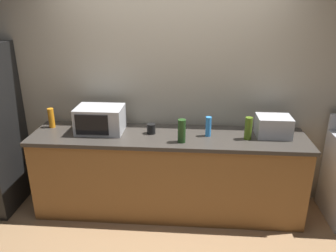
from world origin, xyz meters
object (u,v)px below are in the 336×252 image
at_px(bottle_olive_oil, 248,128).
at_px(bottle_wine, 182,131).
at_px(microwave, 100,119).
at_px(mug_black, 151,129).
at_px(bottle_dish_soap, 51,118).
at_px(bottle_spray_cleaner, 208,127).
at_px(toaster_oven, 273,126).

bearing_deg(bottle_olive_oil, bottle_wine, -169.16).
height_order(microwave, mug_black, microwave).
bearing_deg(microwave, bottle_dish_soap, 171.68).
bearing_deg(bottle_wine, bottle_olive_oil, 10.84).
distance_m(bottle_olive_oil, bottle_spray_cleaner, 0.39).
bearing_deg(toaster_oven, mug_black, -178.71).
relative_size(bottle_dish_soap, bottle_spray_cleaner, 1.05).
relative_size(toaster_oven, bottle_olive_oil, 1.49).
distance_m(microwave, bottle_wine, 0.89).
distance_m(microwave, bottle_spray_cleaner, 1.13).
height_order(microwave, bottle_dish_soap, microwave).
distance_m(microwave, bottle_dish_soap, 0.57).
bearing_deg(microwave, toaster_oven, 0.39).
xyz_separation_m(bottle_dish_soap, bottle_spray_cleaner, (1.69, -0.12, -0.00)).
bearing_deg(mug_black, bottle_wine, -31.52).
bearing_deg(microwave, bottle_olive_oil, -3.37).
bearing_deg(mug_black, bottle_olive_oil, -4.29).
distance_m(bottle_dish_soap, bottle_wine, 1.45).
height_order(bottle_dish_soap, bottle_wine, bottle_wine).
xyz_separation_m(toaster_oven, bottle_dish_soap, (-2.34, 0.07, 0.00)).
xyz_separation_m(toaster_oven, bottle_spray_cleaner, (-0.66, -0.05, -0.00)).
bearing_deg(bottle_spray_cleaner, bottle_olive_oil, -7.64).
xyz_separation_m(bottle_olive_oil, mug_black, (-0.98, 0.07, -0.06)).
relative_size(bottle_wine, mug_black, 2.22).
bearing_deg(toaster_oven, microwave, -179.61).
xyz_separation_m(bottle_wine, mug_black, (-0.32, 0.20, -0.06)).
height_order(toaster_oven, mug_black, toaster_oven).
bearing_deg(bottle_olive_oil, toaster_oven, 20.80).
xyz_separation_m(bottle_dish_soap, bottle_wine, (1.42, -0.30, 0.01)).
bearing_deg(bottle_dish_soap, bottle_wine, -11.77).
distance_m(bottle_dish_soap, bottle_olive_oil, 2.08).
height_order(bottle_olive_oil, bottle_wine, bottle_wine).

